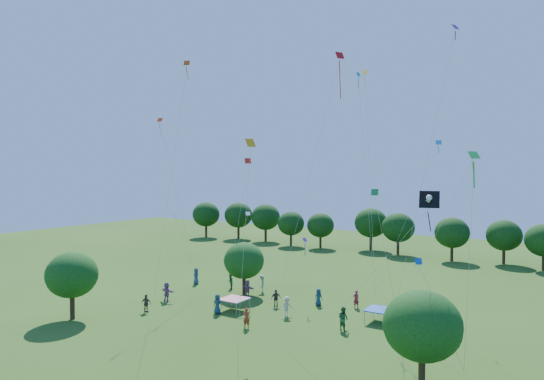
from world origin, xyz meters
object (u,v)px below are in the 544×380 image
at_px(near_tree_north, 244,261).
at_px(near_tree_east, 422,326).
at_px(tent_red_stripe, 234,299).
at_px(tent_blue, 381,310).
at_px(pirate_kite, 427,202).
at_px(red_high_kite, 329,104).
at_px(near_tree_west, 72,275).

xyz_separation_m(near_tree_north, near_tree_east, (21.16, -12.42, 0.31)).
distance_m(near_tree_east, tent_red_stripe, 20.00).
xyz_separation_m(near_tree_east, tent_blue, (-6.29, 10.88, -2.69)).
height_order(near_tree_north, tent_blue, near_tree_north).
xyz_separation_m(tent_red_stripe, tent_blue, (12.19, 3.71, 0.00)).
distance_m(near_tree_east, tent_blue, 12.85).
distance_m(near_tree_north, tent_red_stripe, 6.36).
xyz_separation_m(near_tree_east, tent_red_stripe, (-18.48, 7.17, -2.69)).
xyz_separation_m(near_tree_north, pirate_kite, (20.85, -10.55, 7.12)).
relative_size(near_tree_north, red_high_kite, 0.25).
xyz_separation_m(tent_blue, pirate_kite, (5.98, -9.01, 9.49)).
distance_m(near_tree_north, pirate_kite, 24.43).
relative_size(near_tree_west, tent_red_stripe, 2.57).
distance_m(near_tree_west, tent_red_stripe, 13.85).
height_order(tent_red_stripe, pirate_kite, pirate_kite).
distance_m(tent_blue, pirate_kite, 14.39).
relative_size(near_tree_north, tent_red_stripe, 2.39).
bearing_deg(tent_red_stripe, near_tree_east, -21.20).
relative_size(near_tree_north, tent_blue, 2.39).
distance_m(near_tree_north, near_tree_east, 24.54).
height_order(tent_red_stripe, red_high_kite, red_high_kite).
distance_m(near_tree_north, red_high_kite, 18.94).
xyz_separation_m(near_tree_west, tent_red_stripe, (9.94, 9.26, -2.69)).
bearing_deg(tent_red_stripe, tent_blue, 16.94).
bearing_deg(red_high_kite, near_tree_east, -39.38).
bearing_deg(near_tree_north, near_tree_east, -30.41).
height_order(near_tree_north, pirate_kite, pirate_kite).
bearing_deg(near_tree_east, tent_blue, 120.05).
bearing_deg(red_high_kite, near_tree_north, 158.55).
distance_m(tent_red_stripe, tent_blue, 12.74).
relative_size(near_tree_west, near_tree_north, 1.08).
xyz_separation_m(near_tree_west, tent_blue, (22.13, 12.97, -2.69)).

